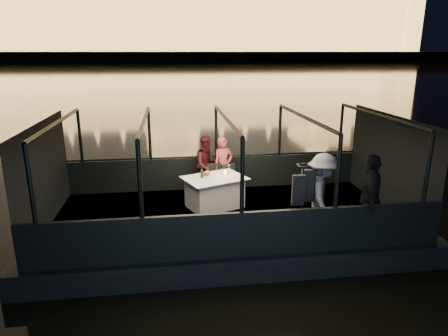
{
  "coord_description": "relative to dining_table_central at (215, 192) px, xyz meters",
  "views": [
    {
      "loc": [
        -1.25,
        -8.69,
        4.25
      ],
      "look_at": [
        0.0,
        0.4,
        1.55
      ],
      "focal_mm": 32.0,
      "sensor_mm": 36.0,
      "label": 1
    }
  ],
  "objects": [
    {
      "name": "person_woman_coral",
      "position": [
        0.36,
        1.03,
        0.36
      ],
      "size": [
        0.64,
        0.53,
        1.54
      ],
      "primitive_type": "imported",
      "rotation": [
        0.0,
        0.0,
        0.33
      ],
      "color": "#CC4A4C",
      "rests_on": "boat_deck"
    },
    {
      "name": "wine_bottle",
      "position": [
        -0.31,
        0.02,
        0.53
      ],
      "size": [
        0.07,
        0.07,
        0.27
      ],
      "primitive_type": "cylinder",
      "rotation": [
        0.0,
        0.0,
        -0.29
      ],
      "color": "#133514",
      "rests_on": "dining_table_central"
    },
    {
      "name": "river_water",
      "position": [
        0.21,
        79.43,
        -0.89
      ],
      "size": [
        500.0,
        500.0,
        0.0
      ],
      "primitive_type": "plane",
      "color": "black",
      "rests_on": "ground"
    },
    {
      "name": "plate_near",
      "position": [
        0.57,
        -0.04,
        0.39
      ],
      "size": [
        0.25,
        0.25,
        0.01
      ],
      "primitive_type": "cylinder",
      "rotation": [
        0.0,
        0.0,
        0.13
      ],
      "color": "white",
      "rests_on": "dining_table_central"
    },
    {
      "name": "dining_table_central",
      "position": [
        0.0,
        0.0,
        0.0
      ],
      "size": [
        1.74,
        1.52,
        0.77
      ],
      "primitive_type": "cube",
      "rotation": [
        0.0,
        0.0,
        0.39
      ],
      "color": "silver",
      "rests_on": "boat_deck"
    },
    {
      "name": "amber_candle",
      "position": [
        0.3,
        0.24,
        0.42
      ],
      "size": [
        0.08,
        0.08,
        0.09
      ],
      "primitive_type": "cylinder",
      "rotation": [
        0.0,
        0.0,
        -0.33
      ],
      "color": "#FF9D3F",
      "rests_on": "dining_table_central"
    },
    {
      "name": "cabin_glass_starboard",
      "position": [
        0.21,
        -2.57,
        1.21
      ],
      "size": [
        8.0,
        0.02,
        1.4
      ],
      "primitive_type": null,
      "color": "#99B2B2",
      "rests_on": "gunwale_starboard"
    },
    {
      "name": "end_wall_fore",
      "position": [
        -3.79,
        -0.57,
        0.76
      ],
      "size": [
        0.02,
        4.0,
        2.3
      ],
      "primitive_type": null,
      "color": "black",
      "rests_on": "boat_deck"
    },
    {
      "name": "chair_port_right",
      "position": [
        0.46,
        0.64,
        0.06
      ],
      "size": [
        0.52,
        0.52,
        0.85
      ],
      "primitive_type": "cube",
      "rotation": [
        0.0,
        0.0,
        0.39
      ],
      "color": "black",
      "rests_on": "boat_deck"
    },
    {
      "name": "gunwale_port",
      "position": [
        0.21,
        1.43,
        0.06
      ],
      "size": [
        8.0,
        0.08,
        0.9
      ],
      "primitive_type": "cube",
      "color": "black",
      "rests_on": "boat_deck"
    },
    {
      "name": "passenger_stripe",
      "position": [
        2.03,
        -1.85,
        0.47
      ],
      "size": [
        0.94,
        1.28,
        1.77
      ],
      "primitive_type": "imported",
      "rotation": [
        0.0,
        0.0,
        1.29
      ],
      "color": "white",
      "rests_on": "boat_deck"
    },
    {
      "name": "wine_glass_empty",
      "position": [
        0.19,
        0.06,
        0.48
      ],
      "size": [
        0.09,
        0.09,
        0.19
      ],
      "primitive_type": null,
      "rotation": [
        0.0,
        0.0,
        -0.42
      ],
      "color": "silver",
      "rests_on": "dining_table_central"
    },
    {
      "name": "bread_basket",
      "position": [
        -0.19,
        0.2,
        0.42
      ],
      "size": [
        0.26,
        0.26,
        0.08
      ],
      "primitive_type": "cylinder",
      "rotation": [
        0.0,
        0.0,
        0.38
      ],
      "color": "brown",
      "rests_on": "dining_table_central"
    },
    {
      "name": "cabin_glass_port",
      "position": [
        0.21,
        1.43,
        1.21
      ],
      "size": [
        8.0,
        0.02,
        1.4
      ],
      "primitive_type": null,
      "color": "#99B2B2",
      "rests_on": "gunwale_port"
    },
    {
      "name": "wine_glass_white",
      "position": [
        -0.18,
        -0.01,
        0.48
      ],
      "size": [
        0.09,
        0.09,
        0.19
      ],
      "primitive_type": null,
      "rotation": [
        0.0,
        0.0,
        0.41
      ],
      "color": "white",
      "rests_on": "dining_table_central"
    },
    {
      "name": "cabin_roof_glass",
      "position": [
        0.21,
        -0.57,
        1.91
      ],
      "size": [
        8.0,
        4.0,
        0.02
      ],
      "primitive_type": null,
      "color": "#99B2B2",
      "rests_on": "boat_deck"
    },
    {
      "name": "plate_far",
      "position": [
        -0.15,
        0.42,
        0.39
      ],
      "size": [
        0.26,
        0.26,
        0.01
      ],
      "primitive_type": "cylinder",
      "rotation": [
        0.0,
        0.0,
        0.23
      ],
      "color": "white",
      "rests_on": "dining_table_central"
    },
    {
      "name": "chair_port_left",
      "position": [
        0.09,
        0.73,
        0.06
      ],
      "size": [
        0.46,
        0.46,
        0.86
      ],
      "primitive_type": "cube",
      "rotation": [
        0.0,
        0.0,
        0.16
      ],
      "color": "black",
      "rests_on": "boat_deck"
    },
    {
      "name": "embankment",
      "position": [
        0.21,
        209.43,
        0.11
      ],
      "size": [
        400.0,
        140.0,
        6.0
      ],
      "primitive_type": "cube",
      "color": "#423D33",
      "rests_on": "ground"
    },
    {
      "name": "wine_glass_red",
      "position": [
        0.41,
        0.36,
        0.48
      ],
      "size": [
        0.08,
        0.08,
        0.21
      ],
      "primitive_type": null,
      "rotation": [
        0.0,
        0.0,
        0.2
      ],
      "color": "white",
      "rests_on": "dining_table_central"
    },
    {
      "name": "boat_hull",
      "position": [
        0.21,
        -0.57,
        -0.89
      ],
      "size": [
        8.6,
        4.4,
        1.0
      ],
      "primitive_type": "cube",
      "color": "black",
      "rests_on": "river_water"
    },
    {
      "name": "canopy_ribs",
      "position": [
        0.21,
        -0.57,
        0.76
      ],
      "size": [
        8.0,
        4.0,
        2.3
      ],
      "primitive_type": null,
      "color": "black",
      "rests_on": "boat_deck"
    },
    {
      "name": "gunwale_starboard",
      "position": [
        0.21,
        -2.57,
        0.06
      ],
      "size": [
        8.0,
        0.08,
        0.9
      ],
      "primitive_type": "cube",
      "color": "black",
      "rests_on": "boat_deck"
    },
    {
      "name": "boat_deck",
      "position": [
        0.21,
        -0.57,
        -0.41
      ],
      "size": [
        8.0,
        4.0,
        0.04
      ],
      "primitive_type": "cube",
      "color": "black",
      "rests_on": "boat_hull"
    },
    {
      "name": "person_man_maroon",
      "position": [
        -0.07,
        1.09,
        0.36
      ],
      "size": [
        0.91,
        0.81,
        1.58
      ],
      "primitive_type": "imported",
      "rotation": [
        0.0,
        0.0,
        0.34
      ],
      "color": "#3D1113",
      "rests_on": "boat_deck"
    },
    {
      "name": "passenger_dark",
      "position": [
        2.86,
        -2.27,
        0.47
      ],
      "size": [
        0.86,
        1.17,
        1.84
      ],
      "primitive_type": "imported",
      "rotation": [
        0.0,
        0.0,
        4.29
      ],
      "color": "black",
      "rests_on": "boat_deck"
    },
    {
      "name": "coat_stand",
      "position": [
        1.56,
        -1.95,
        0.51
      ],
      "size": [
        0.5,
        0.43,
        1.62
      ],
      "primitive_type": null,
      "rotation": [
        0.0,
        0.0,
        0.17
      ],
      "color": "black",
      "rests_on": "boat_deck"
    },
    {
      "name": "end_wall_aft",
      "position": [
        4.21,
        -0.57,
        0.76
      ],
      "size": [
        0.02,
        4.0,
        2.3
      ],
      "primitive_type": null,
      "color": "black",
      "rests_on": "boat_deck"
    }
  ]
}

